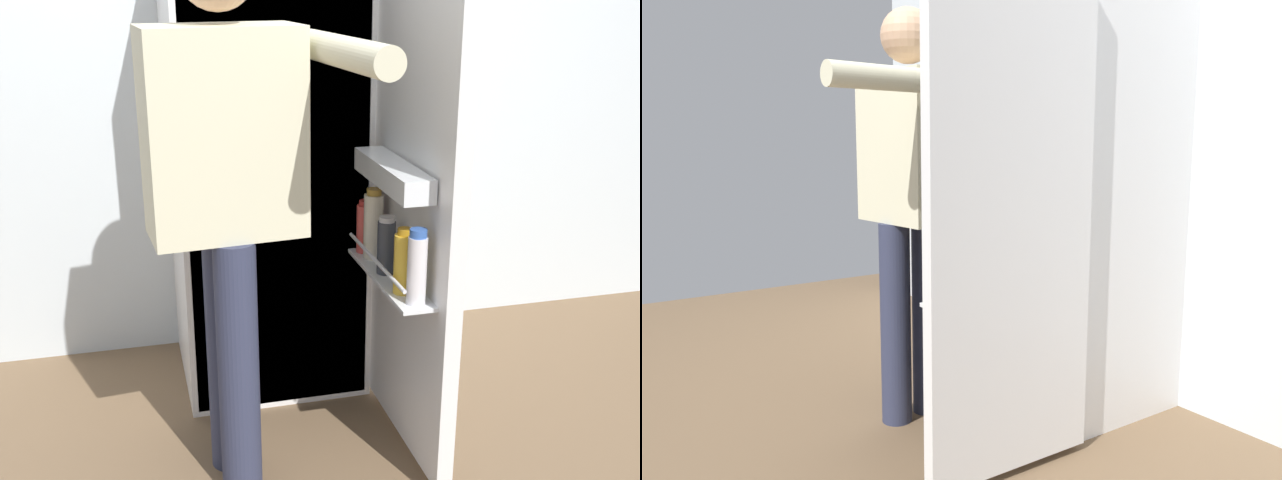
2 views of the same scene
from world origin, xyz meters
TOP-DOWN VIEW (x-y plane):
  - ground_plane at (0.00, 0.00)m, footprint 5.64×5.64m
  - kitchen_wall at (0.00, 0.91)m, footprint 4.40×0.10m
  - refrigerator at (0.03, 0.50)m, footprint 0.70×1.25m
  - person at (-0.22, -0.12)m, footprint 0.57×0.70m

SIDE VIEW (x-z plane):
  - ground_plane at x=0.00m, z-range 0.00..0.00m
  - refrigerator at x=0.03m, z-range 0.00..1.65m
  - person at x=-0.22m, z-range 0.16..1.76m
  - kitchen_wall at x=0.00m, z-range 0.00..2.51m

